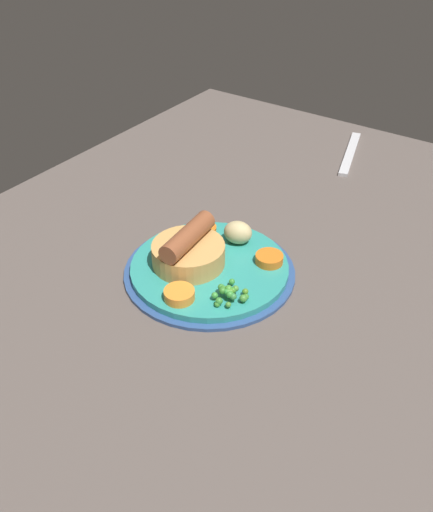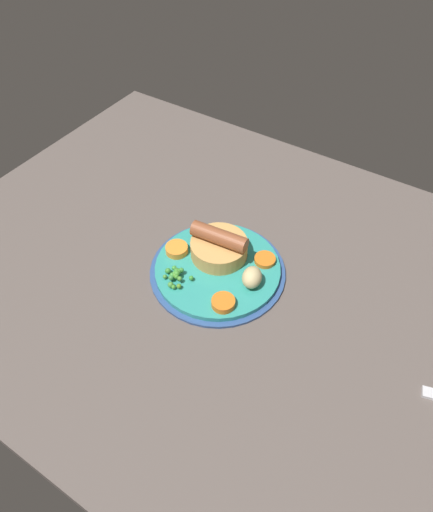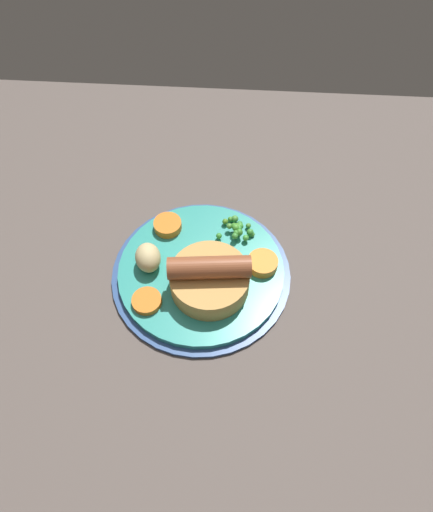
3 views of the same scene
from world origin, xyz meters
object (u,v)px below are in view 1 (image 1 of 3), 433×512
object	(u,v)px
dinner_plate	(210,270)
pea_pile	(229,293)
fork	(350,153)
sausage_pudding	(188,251)
carrot_slice_1	(269,259)
carrot_slice_5	(204,229)
carrot_slice_0	(179,295)
potato_chunk_0	(238,232)

from	to	relation	value
dinner_plate	pea_pile	size ratio (longest dim) A/B	4.50
pea_pile	fork	size ratio (longest dim) A/B	0.29
sausage_pudding	carrot_slice_1	bearing A→B (deg)	120.27
pea_pile	carrot_slice_5	xyz separation A→B (cm)	(-10.51, -11.38, -0.54)
pea_pile	carrot_slice_5	world-z (taller)	pea_pile
carrot_slice_0	carrot_slice_5	xyz separation A→B (cm)	(-13.92, -6.26, -0.22)
pea_pile	carrot_slice_1	size ratio (longest dim) A/B	1.37
carrot_slice_5	fork	size ratio (longest dim) A/B	0.20
pea_pile	carrot_slice_0	xyz separation A→B (cm)	(3.41, -5.12, -0.32)
dinner_plate	carrot_slice_0	world-z (taller)	carrot_slice_0
sausage_pudding	pea_pile	world-z (taller)	sausage_pudding
pea_pile	potato_chunk_0	size ratio (longest dim) A/B	1.28
dinner_plate	carrot_slice_5	distance (cm)	8.20
carrot_slice_0	carrot_slice_5	size ratio (longest dim) A/B	1.07
potato_chunk_0	carrot_slice_0	world-z (taller)	potato_chunk_0
dinner_plate	fork	distance (cm)	44.21
carrot_slice_5	potato_chunk_0	bearing A→B (deg)	95.44
potato_chunk_0	carrot_slice_5	size ratio (longest dim) A/B	1.11
sausage_pudding	carrot_slice_0	xyz separation A→B (cm)	(6.49, 3.45, -1.45)
dinner_plate	carrot_slice_1	xyz separation A→B (cm)	(-5.03, 6.27, 1.43)
potato_chunk_0	carrot_slice_5	world-z (taller)	potato_chunk_0
pea_pile	potato_chunk_0	distance (cm)	12.53
carrot_slice_1	pea_pile	bearing A→B (deg)	-1.23
carrot_slice_5	dinner_plate	bearing A→B (deg)	40.91
carrot_slice_0	dinner_plate	bearing A→B (deg)	-173.04
carrot_slice_1	carrot_slice_5	bearing A→B (deg)	-95.41
sausage_pudding	carrot_slice_5	size ratio (longest dim) A/B	2.76
carrot_slice_0	pea_pile	bearing A→B (deg)	123.66
pea_pile	carrot_slice_1	distance (cm)	9.43
carrot_slice_1	carrot_slice_5	world-z (taller)	carrot_slice_1
sausage_pudding	fork	xyz separation A→B (cm)	(-45.51, 3.25, -3.18)
sausage_pudding	potato_chunk_0	world-z (taller)	sausage_pudding
sausage_pudding	potato_chunk_0	xyz separation A→B (cm)	(-7.96, 2.68, -0.46)
dinner_plate	sausage_pudding	xyz separation A→B (cm)	(1.31, -2.50, 2.92)
pea_pile	potato_chunk_0	bearing A→B (deg)	-151.93
carrot_slice_5	carrot_slice_0	bearing A→B (deg)	24.21
sausage_pudding	carrot_slice_0	size ratio (longest dim) A/B	2.58
pea_pile	carrot_slice_5	size ratio (longest dim) A/B	1.42
fork	carrot_slice_1	bearing A→B (deg)	-8.00
potato_chunk_0	carrot_slice_0	xyz separation A→B (cm)	(14.44, 0.77, -0.99)
carrot_slice_1	carrot_slice_5	distance (cm)	11.63
sausage_pudding	carrot_slice_5	distance (cm)	8.12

